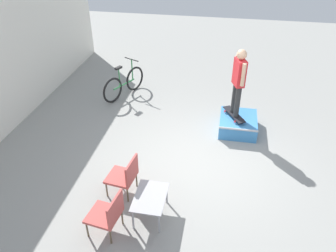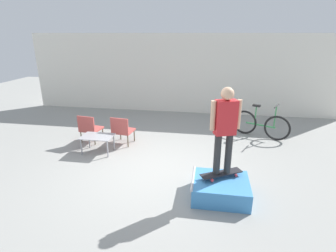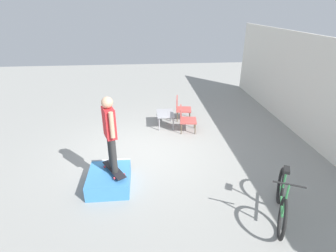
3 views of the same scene
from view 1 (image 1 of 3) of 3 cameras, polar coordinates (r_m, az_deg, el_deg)
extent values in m
plane|color=gray|center=(7.38, 5.18, -6.19)|extent=(24.00, 24.00, 0.00)
cube|color=#3D84C6|center=(8.46, 12.07, 0.38)|extent=(1.06, 0.91, 0.36)
cylinder|color=#B7B7BC|center=(7.92, 12.18, -0.58)|extent=(0.05, 0.91, 0.05)
cube|color=black|center=(8.32, 11.43, 2.01)|extent=(0.83, 0.59, 0.02)
cylinder|color=red|center=(8.48, 9.88, 2.56)|extent=(0.06, 0.05, 0.05)
cylinder|color=red|center=(8.58, 11.24, 2.80)|extent=(0.06, 0.05, 0.05)
cylinder|color=red|center=(8.10, 11.57, 0.75)|extent=(0.06, 0.05, 0.05)
cylinder|color=red|center=(8.20, 12.97, 1.02)|extent=(0.06, 0.05, 0.05)
cylinder|color=#2D2D2D|center=(8.03, 11.99, 4.10)|extent=(0.13, 0.13, 0.80)
cylinder|color=#2D2D2D|center=(8.21, 11.50, 4.85)|extent=(0.13, 0.13, 0.80)
cube|color=red|center=(7.81, 12.34, 9.09)|extent=(0.42, 0.32, 0.63)
cylinder|color=#D8A884|center=(7.58, 12.98, 8.66)|extent=(0.09, 0.09, 0.54)
cylinder|color=#D8A884|center=(7.99, 11.81, 10.11)|extent=(0.09, 0.09, 0.54)
sphere|color=#D8A884|center=(7.64, 12.73, 12.04)|extent=(0.23, 0.23, 0.23)
cube|color=#9E9EA3|center=(5.93, -3.12, -12.22)|extent=(0.81, 0.56, 0.02)
cylinder|color=#9E9EA3|center=(5.83, -1.60, -16.57)|extent=(0.04, 0.04, 0.44)
cylinder|color=#9E9EA3|center=(6.30, -0.22, -11.72)|extent=(0.04, 0.04, 0.44)
cylinder|color=#9E9EA3|center=(5.91, -6.13, -15.86)|extent=(0.04, 0.04, 0.44)
cylinder|color=#9E9EA3|center=(6.37, -4.35, -11.15)|extent=(0.04, 0.04, 0.44)
cylinder|color=brown|center=(6.20, -11.77, -14.22)|extent=(0.03, 0.03, 0.35)
cylinder|color=brown|center=(5.96, -13.89, -17.08)|extent=(0.03, 0.03, 0.35)
cylinder|color=brown|center=(6.03, -7.99, -15.39)|extent=(0.03, 0.03, 0.35)
cylinder|color=brown|center=(5.79, -9.97, -18.42)|extent=(0.03, 0.03, 0.35)
cube|color=#B74C47|center=(5.84, -11.12, -14.97)|extent=(0.59, 0.59, 0.05)
cube|color=#B74C47|center=(5.58, -9.16, -14.05)|extent=(0.52, 0.11, 0.42)
cylinder|color=brown|center=(6.83, -8.94, -8.43)|extent=(0.03, 0.03, 0.35)
cylinder|color=brown|center=(6.55, -10.62, -10.84)|extent=(0.03, 0.03, 0.35)
cylinder|color=brown|center=(6.68, -5.49, -9.28)|extent=(0.03, 0.03, 0.35)
cylinder|color=brown|center=(6.39, -7.04, -11.79)|extent=(0.03, 0.03, 0.35)
cube|color=#B74C47|center=(6.47, -8.16, -8.77)|extent=(0.58, 0.58, 0.05)
cube|color=#B74C47|center=(6.23, -6.32, -7.64)|extent=(0.52, 0.11, 0.42)
torus|color=black|center=(10.20, -5.79, 8.22)|extent=(0.70, 0.38, 0.75)
torus|color=black|center=(9.58, -9.61, 6.15)|extent=(0.70, 0.38, 0.75)
cylinder|color=#338447|center=(9.88, -7.64, 7.22)|extent=(0.81, 0.41, 0.04)
cylinder|color=#338447|center=(9.65, -8.47, 8.31)|extent=(0.04, 0.04, 0.55)
cube|color=black|center=(9.53, -8.62, 9.98)|extent=(0.24, 0.18, 0.06)
cylinder|color=#338447|center=(10.00, -6.26, 9.72)|extent=(0.04, 0.04, 0.66)
cylinder|color=black|center=(9.87, -6.38, 11.47)|extent=(0.25, 0.48, 0.03)
camera|label=2|loc=(8.58, 46.30, 12.05)|focal=28.00mm
camera|label=3|loc=(12.13, 9.95, 28.49)|focal=28.00mm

